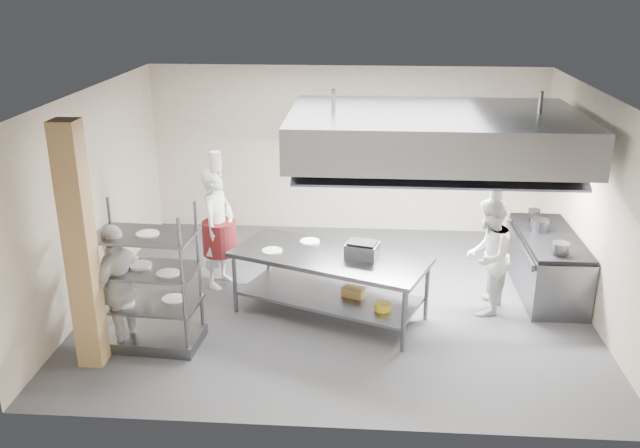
# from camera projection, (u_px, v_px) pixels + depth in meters

# --- Properties ---
(floor) EXTENTS (7.00, 7.00, 0.00)m
(floor) POSITION_uv_depth(u_px,v_px,m) (337.00, 299.00, 9.91)
(floor) COLOR #313134
(floor) RESTS_ON ground
(ceiling) EXTENTS (7.00, 7.00, 0.00)m
(ceiling) POSITION_uv_depth(u_px,v_px,m) (340.00, 94.00, 8.88)
(ceiling) COLOR silver
(ceiling) RESTS_ON wall_back
(wall_back) EXTENTS (7.00, 0.00, 7.00)m
(wall_back) POSITION_uv_depth(u_px,v_px,m) (346.00, 150.00, 12.20)
(wall_back) COLOR #B7A791
(wall_back) RESTS_ON ground
(wall_left) EXTENTS (0.00, 6.00, 6.00)m
(wall_left) POSITION_uv_depth(u_px,v_px,m) (93.00, 197.00, 9.63)
(wall_left) COLOR #B7A791
(wall_left) RESTS_ON ground
(wall_right) EXTENTS (0.00, 6.00, 6.00)m
(wall_right) POSITION_uv_depth(u_px,v_px,m) (596.00, 208.00, 9.16)
(wall_right) COLOR #B7A791
(wall_right) RESTS_ON ground
(column) EXTENTS (0.30, 0.30, 3.00)m
(column) POSITION_uv_depth(u_px,v_px,m) (80.00, 248.00, 7.81)
(column) COLOR tan
(column) RESTS_ON floor
(exhaust_hood) EXTENTS (4.00, 2.50, 0.60)m
(exhaust_hood) POSITION_uv_depth(u_px,v_px,m) (434.00, 134.00, 9.37)
(exhaust_hood) COLOR slate
(exhaust_hood) RESTS_ON ceiling
(hood_strip_a) EXTENTS (1.60, 0.12, 0.04)m
(hood_strip_a) POSITION_uv_depth(u_px,v_px,m) (368.00, 155.00, 9.54)
(hood_strip_a) COLOR white
(hood_strip_a) RESTS_ON exhaust_hood
(hood_strip_b) EXTENTS (1.60, 0.12, 0.04)m
(hood_strip_b) POSITION_uv_depth(u_px,v_px,m) (498.00, 157.00, 9.42)
(hood_strip_b) COLOR white
(hood_strip_b) RESTS_ON exhaust_hood
(wall_shelf) EXTENTS (1.50, 0.28, 0.04)m
(wall_shelf) POSITION_uv_depth(u_px,v_px,m) (447.00, 154.00, 11.93)
(wall_shelf) COLOR slate
(wall_shelf) RESTS_ON wall_back
(island) EXTENTS (2.85, 2.00, 0.91)m
(island) POSITION_uv_depth(u_px,v_px,m) (330.00, 286.00, 9.29)
(island) COLOR gray
(island) RESTS_ON floor
(island_worktop) EXTENTS (2.85, 2.00, 0.06)m
(island_worktop) POSITION_uv_depth(u_px,v_px,m) (330.00, 257.00, 9.15)
(island_worktop) COLOR slate
(island_worktop) RESTS_ON island
(island_undershelf) EXTENTS (2.62, 1.82, 0.04)m
(island_undershelf) POSITION_uv_depth(u_px,v_px,m) (330.00, 296.00, 9.35)
(island_undershelf) COLOR slate
(island_undershelf) RESTS_ON island
(pass_rack) EXTENTS (1.28, 0.80, 1.85)m
(pass_rack) POSITION_uv_depth(u_px,v_px,m) (148.00, 278.00, 8.42)
(pass_rack) COLOR slate
(pass_rack) RESTS_ON floor
(cooking_range) EXTENTS (0.80, 2.00, 0.84)m
(cooking_range) POSITION_uv_depth(u_px,v_px,m) (547.00, 265.00, 10.03)
(cooking_range) COLOR gray
(cooking_range) RESTS_ON floor
(range_top) EXTENTS (0.78, 1.96, 0.06)m
(range_top) POSITION_uv_depth(u_px,v_px,m) (550.00, 237.00, 9.88)
(range_top) COLOR black
(range_top) RESTS_ON cooking_range
(chef_head) EXTENTS (0.61, 0.76, 1.83)m
(chef_head) POSITION_uv_depth(u_px,v_px,m) (218.00, 229.00, 10.09)
(chef_head) COLOR white
(chef_head) RESTS_ON floor
(chef_line) EXTENTS (0.87, 0.97, 1.66)m
(chef_line) POSITION_uv_depth(u_px,v_px,m) (488.00, 256.00, 9.30)
(chef_line) COLOR white
(chef_line) RESTS_ON floor
(chef_plating) EXTENTS (0.70, 1.04, 1.64)m
(chef_plating) POSITION_uv_depth(u_px,v_px,m) (119.00, 287.00, 8.41)
(chef_plating) COLOR white
(chef_plating) RESTS_ON floor
(griddle) EXTENTS (0.49, 0.42, 0.20)m
(griddle) POSITION_uv_depth(u_px,v_px,m) (362.00, 251.00, 9.02)
(griddle) COLOR slate
(griddle) RESTS_ON island_worktop
(wicker_basket) EXTENTS (0.35, 0.30, 0.13)m
(wicker_basket) POSITION_uv_depth(u_px,v_px,m) (354.00, 292.00, 9.28)
(wicker_basket) COLOR brown
(wicker_basket) RESTS_ON island_undershelf
(stockpot) EXTENTS (0.26, 0.26, 0.18)m
(stockpot) POSITION_uv_depth(u_px,v_px,m) (540.00, 225.00, 10.00)
(stockpot) COLOR slate
(stockpot) RESTS_ON range_top
(plate_stack) EXTENTS (0.28, 0.28, 0.05)m
(plate_stack) POSITION_uv_depth(u_px,v_px,m) (150.00, 302.00, 8.54)
(plate_stack) COLOR silver
(plate_stack) RESTS_ON pass_rack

